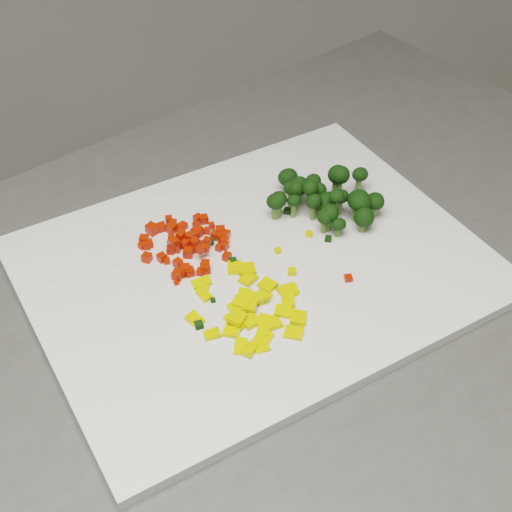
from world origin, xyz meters
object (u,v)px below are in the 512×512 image
object	(u,v)px
pepper_pile	(251,300)
broccoli_pile	(323,191)
carrot_pile	(188,238)
counter_block	(282,481)
cutting_board	(256,267)

from	to	relation	value
pepper_pile	broccoli_pile	xyz separation A→B (m)	(0.13, 0.12, 0.02)
carrot_pile	broccoli_pile	bearing A→B (deg)	3.90
counter_block	cutting_board	distance (m)	0.46
counter_block	carrot_pile	bearing A→B (deg)	151.02
carrot_pile	pepper_pile	bearing A→B (deg)	-70.61
counter_block	pepper_pile	world-z (taller)	pepper_pile
carrot_pile	broccoli_pile	size ratio (longest dim) A/B	0.83
counter_block	carrot_pile	distance (m)	0.49
pepper_pile	broccoli_pile	bearing A→B (deg)	42.52
broccoli_pile	counter_block	bearing A→B (deg)	-133.02
counter_block	pepper_pile	bearing A→B (deg)	-142.55
counter_block	broccoli_pile	xyz separation A→B (m)	(0.06, 0.07, 0.49)
carrot_pile	pepper_pile	distance (m)	0.11
cutting_board	carrot_pile	xyz separation A→B (m)	(-0.06, 0.05, 0.02)
counter_block	carrot_pile	xyz separation A→B (m)	(-0.10, 0.06, 0.48)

